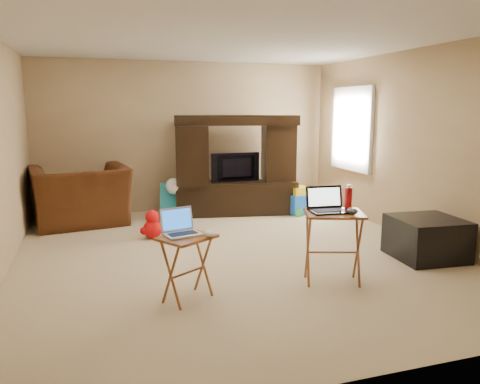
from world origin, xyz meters
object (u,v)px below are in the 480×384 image
object	(u,v)px
child_rocker	(176,202)
plush_toy	(153,224)
tray_table_left	(187,268)
laptop_right	(330,200)
ottoman	(426,238)
water_bottle	(348,198)
laptop_left	(183,223)
recliner	(81,196)
mouse_left	(209,234)
television	(237,168)
tray_table_right	(333,248)
mouse_right	(352,211)
entertainment_center	(236,165)
push_toy	(305,200)

from	to	relation	value
child_rocker	plush_toy	world-z (taller)	child_rocker
tray_table_left	laptop_right	xyz separation A→B (m)	(1.43, -0.00, 0.54)
ottoman	laptop_right	world-z (taller)	laptop_right
tray_table_left	water_bottle	distance (m)	1.75
child_rocker	laptop_left	xyz separation A→B (m)	(-0.48, -3.12, 0.44)
recliner	mouse_left	size ratio (longest dim) A/B	11.06
water_bottle	child_rocker	bearing A→B (deg)	111.45
ottoman	tray_table_left	xyz separation A→B (m)	(-2.90, -0.34, 0.06)
recliner	child_rocker	distance (m)	1.43
television	tray_table_right	xyz separation A→B (m)	(-0.01, -3.21, -0.41)
ottoman	mouse_right	world-z (taller)	mouse_right
television	tray_table_left	world-z (taller)	television
child_rocker	laptop_left	world-z (taller)	laptop_left
entertainment_center	tray_table_right	bearing A→B (deg)	-80.16
entertainment_center	television	bearing A→B (deg)	-79.98
plush_toy	tray_table_right	size ratio (longest dim) A/B	0.54
child_rocker	tray_table_left	bearing A→B (deg)	-80.83
television	entertainment_center	bearing A→B (deg)	-92.51
mouse_left	water_bottle	xyz separation A→B (m)	(1.48, 0.13, 0.21)
ottoman	tray_table_right	world-z (taller)	tray_table_right
plush_toy	mouse_right	distance (m)	2.89
recliner	ottoman	xyz separation A→B (m)	(3.86, -2.92, -0.20)
mouse_right	child_rocker	bearing A→B (deg)	109.17
plush_toy	laptop_right	world-z (taller)	laptop_right
ottoman	tray_table_left	world-z (taller)	tray_table_left
push_toy	mouse_right	bearing A→B (deg)	-117.50
laptop_right	laptop_left	bearing A→B (deg)	-175.65
entertainment_center	mouse_right	bearing A→B (deg)	-77.95
child_rocker	television	bearing A→B (deg)	19.43
entertainment_center	mouse_left	world-z (taller)	entertainment_center
tray_table_left	mouse_right	bearing A→B (deg)	-37.15
television	mouse_right	bearing A→B (deg)	89.55
recliner	laptop_left	bearing A→B (deg)	97.07
child_rocker	water_bottle	world-z (taller)	water_bottle
push_toy	laptop_right	world-z (taller)	laptop_right
entertainment_center	mouse_left	xyz separation A→B (m)	(-1.29, -3.30, -0.18)
laptop_right	mouse_left	distance (m)	1.26
tray_table_right	tray_table_left	bearing A→B (deg)	-162.10
tray_table_left	television	bearing A→B (deg)	33.01
television	mouse_right	size ratio (longest dim) A/B	5.58
television	tray_table_right	bearing A→B (deg)	87.30
push_toy	tray_table_left	bearing A→B (deg)	-141.22
tray_table_right	water_bottle	size ratio (longest dim) A/B	3.25
plush_toy	tray_table_right	bearing A→B (deg)	-55.43
recliner	water_bottle	distance (m)	4.17
television	water_bottle	bearing A→B (deg)	90.96
ottoman	mouse_right	bearing A→B (deg)	-159.55
child_rocker	mouse_right	distance (m)	3.52
tray_table_left	water_bottle	xyz separation A→B (m)	(1.67, 0.06, 0.54)
plush_toy	laptop_right	size ratio (longest dim) A/B	1.03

